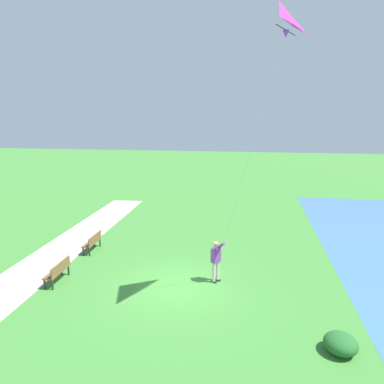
% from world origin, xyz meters
% --- Properties ---
extents(ground_plane, '(120.00, 120.00, 0.00)m').
position_xyz_m(ground_plane, '(0.00, 0.00, 0.00)').
color(ground_plane, '#3D7F33').
extents(person_kite_flyer, '(0.62, 0.55, 1.83)m').
position_xyz_m(person_kite_flyer, '(-1.50, -0.77, 1.05)').
color(person_kite_flyer, '#232328').
rests_on(person_kite_flyer, ground).
extents(flying_kite, '(2.29, 2.15, 8.31)m').
position_xyz_m(flying_kite, '(-3.47, 0.67, 9.53)').
color(flying_kite, '#E02D9E').
extents(park_bench_near_walkway, '(0.51, 1.52, 0.88)m').
position_xyz_m(park_bench_near_walkway, '(5.03, -3.07, 0.51)').
color(park_bench_near_walkway, brown).
rests_on(park_bench_near_walkway, ground).
extents(park_bench_far_walkway, '(0.51, 1.52, 0.88)m').
position_xyz_m(park_bench_far_walkway, '(4.86, 0.42, 0.51)').
color(park_bench_far_walkway, brown).
rests_on(park_bench_far_walkway, ground).
extents(lakeside_shrub, '(0.95, 0.99, 0.56)m').
position_xyz_m(lakeside_shrub, '(-5.51, 3.06, 0.28)').
color(lakeside_shrub, '#236028').
rests_on(lakeside_shrub, ground).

